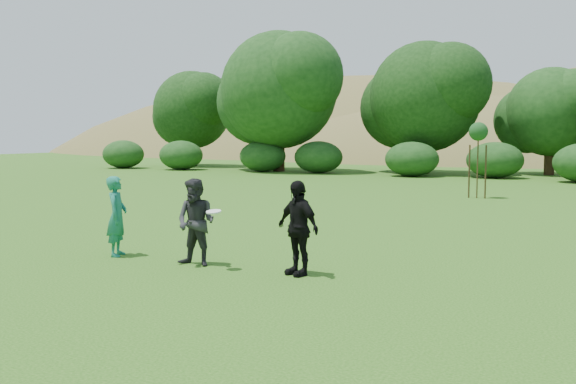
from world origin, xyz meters
name	(u,v)px	position (x,y,z in m)	size (l,w,h in m)	color
ground	(214,264)	(0.00, 0.00, 0.00)	(120.00, 120.00, 0.00)	#19470C
player_teal	(117,216)	(-2.14, -0.20, 0.79)	(0.58, 0.38, 1.58)	#186F57
player_grey	(196,222)	(-0.21, -0.26, 0.80)	(0.78, 0.60, 1.60)	#28282A
player_black	(298,228)	(1.79, -0.11, 0.81)	(0.95, 0.40, 1.62)	black
frisbee	(214,212)	(0.29, -0.43, 1.04)	(0.27, 0.27, 0.06)	white
sapling	(478,134)	(1.92, 14.81, 2.42)	(0.70, 0.70, 2.85)	#3E2D18
hillside	(543,259)	(-0.56, 68.45, -11.97)	(150.00, 72.00, 52.00)	olive
tree_row	(552,89)	(3.23, 28.68, 4.87)	(53.92, 10.38, 9.62)	#3A2616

